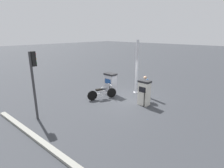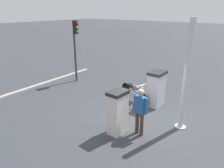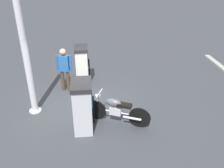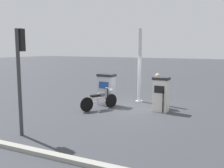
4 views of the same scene
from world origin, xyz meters
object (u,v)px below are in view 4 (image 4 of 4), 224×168
at_px(motorcycle_near_pump, 100,99).
at_px(attendant_person, 157,88).
at_px(roadside_traffic_light, 20,63).
at_px(fuel_pump_near, 107,89).
at_px(fuel_pump_far, 161,94).
at_px(canopy_support_pole, 140,67).

height_order(motorcycle_near_pump, attendant_person, attendant_person).
bearing_deg(motorcycle_near_pump, roadside_traffic_light, -5.63).
height_order(fuel_pump_near, roadside_traffic_light, roadside_traffic_light).
height_order(fuel_pump_near, motorcycle_near_pump, fuel_pump_near).
height_order(fuel_pump_far, canopy_support_pole, canopy_support_pole).
height_order(fuel_pump_far, roadside_traffic_light, roadside_traffic_light).
bearing_deg(roadside_traffic_light, attendant_person, 155.83).
height_order(attendant_person, roadside_traffic_light, roadside_traffic_light).
relative_size(fuel_pump_near, canopy_support_pole, 0.41).
distance_m(fuel_pump_far, motorcycle_near_pump, 2.82).
bearing_deg(roadside_traffic_light, fuel_pump_far, 150.01).
relative_size(fuel_pump_far, motorcycle_near_pump, 0.82).
relative_size(fuel_pump_near, roadside_traffic_light, 0.45).
xyz_separation_m(fuel_pump_near, attendant_person, (-0.64, 2.44, 0.15)).
xyz_separation_m(fuel_pump_far, canopy_support_pole, (-1.60, -1.71, 1.07)).
height_order(roadside_traffic_light, canopy_support_pole, canopy_support_pole).
distance_m(attendant_person, roadside_traffic_light, 6.65).
xyz_separation_m(fuel_pump_near, roadside_traffic_light, (5.28, -0.22, 1.59)).
distance_m(motorcycle_near_pump, canopy_support_pole, 3.08).
distance_m(motorcycle_near_pump, attendant_person, 2.81).
xyz_separation_m(attendant_person, roadside_traffic_light, (5.92, -2.66, 1.44)).
xyz_separation_m(motorcycle_near_pump, attendant_person, (-1.64, 2.24, 0.47)).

